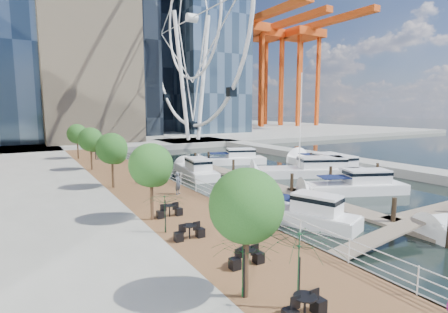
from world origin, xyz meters
TOP-DOWN VIEW (x-y plane):
  - ground at (0.00, 0.00)m, footprint 520.00×520.00m
  - boardwalk at (-9.00, 15.00)m, footprint 6.00×60.00m
  - seawall at (-6.00, 15.00)m, footprint 0.25×60.00m
  - land_far at (0.00, 102.00)m, footprint 200.00×114.00m
  - breakwater at (20.00, 20.00)m, footprint 4.00×60.00m
  - pier at (14.00, 52.00)m, footprint 14.00×12.00m
  - railing at (-6.10, 15.00)m, footprint 0.10×60.00m
  - floating_docks at (7.97, 9.98)m, footprint 16.00×34.00m
  - ferris_wheel at (14.00, 52.00)m, footprint 5.80×45.60m
  - port_cranes at (67.67, 95.67)m, footprint 40.00×52.00m
  - street_trees at (-11.40, 14.00)m, footprint 2.60×42.60m
  - cafe_tables at (-10.40, -2.00)m, footprint 2.50×13.70m
  - yacht_foreground at (7.90, 5.05)m, footprint 10.14×6.22m
  - pedestrian_near at (-7.60, 9.08)m, footprint 0.75×0.72m
  - pedestrian_mid at (-8.46, 14.01)m, footprint 0.93×1.01m
  - pedestrian_far at (-9.44, 31.65)m, footprint 1.18×1.04m
  - moored_yachts at (9.14, 13.15)m, footprint 22.43×35.76m
  - cafe_seating at (-10.89, -5.04)m, footprint 4.45×12.07m

SIDE VIEW (x-z plane):
  - ground at x=0.00m, z-range 0.00..0.00m
  - yacht_foreground at x=7.90m, z-range -1.07..1.07m
  - moored_yachts at x=9.14m, z-range -5.75..5.75m
  - floating_docks at x=7.97m, z-range -0.81..1.79m
  - boardwalk at x=-9.00m, z-range 0.00..1.00m
  - seawall at x=-6.00m, z-range 0.00..1.00m
  - land_far at x=0.00m, z-range 0.00..1.00m
  - breakwater at x=20.00m, z-range 0.00..1.00m
  - pier at x=14.00m, z-range 0.00..1.00m
  - cafe_tables at x=-10.40m, z-range 1.00..1.74m
  - railing at x=-6.10m, z-range 1.00..2.05m
  - pedestrian_mid at x=-8.46m, z-range 1.00..2.69m
  - pedestrian_near at x=-7.60m, z-range 1.00..2.73m
  - pedestrian_far at x=-9.44m, z-range 1.00..2.92m
  - cafe_seating at x=-10.89m, z-range 0.85..3.59m
  - street_trees at x=-11.40m, z-range 1.99..6.59m
  - port_cranes at x=67.67m, z-range 1.00..39.00m
  - ferris_wheel at x=14.00m, z-range 2.02..49.82m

